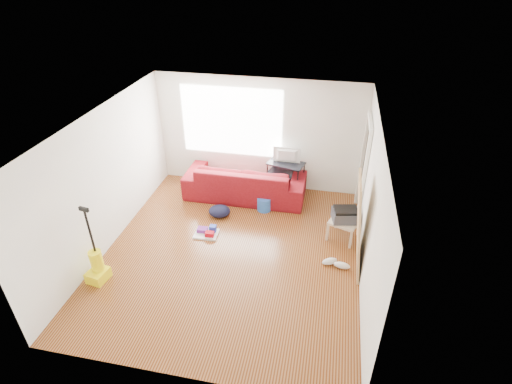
% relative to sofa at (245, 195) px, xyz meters
% --- Properties ---
extents(room, '(4.51, 5.01, 2.51)m').
position_rel_sofa_xyz_m(room, '(0.26, -1.80, 1.25)').
color(room, '#4A1D06').
rests_on(room, ground).
extents(sofa, '(2.60, 1.02, 0.76)m').
position_rel_sofa_xyz_m(sofa, '(0.00, 0.00, 0.00)').
color(sofa, '#5F070D').
rests_on(sofa, ground).
extents(tv_stand, '(0.85, 0.62, 0.77)m').
position_rel_sofa_xyz_m(tv_stand, '(0.84, 0.27, 0.39)').
color(tv_stand, black).
rests_on(tv_stand, ground).
extents(tv, '(0.58, 0.08, 0.34)m').
position_rel_sofa_xyz_m(tv, '(0.84, 0.27, 0.94)').
color(tv, black).
rests_on(tv, tv_stand).
extents(side_table, '(0.63, 0.63, 0.41)m').
position_rel_sofa_xyz_m(side_table, '(2.14, -1.09, 0.34)').
color(side_table, '#C0AD8E').
rests_on(side_table, ground).
extents(printer, '(0.53, 0.45, 0.25)m').
position_rel_sofa_xyz_m(printer, '(2.14, -1.09, 0.53)').
color(printer, '#313137').
rests_on(printer, side_table).
extents(bucket, '(0.33, 0.33, 0.29)m').
position_rel_sofa_xyz_m(bucket, '(0.51, -0.47, 0.00)').
color(bucket, blue).
rests_on(bucket, ground).
extents(toilet_paper, '(0.12, 0.12, 0.11)m').
position_rel_sofa_xyz_m(toilet_paper, '(0.51, -0.43, 0.20)').
color(toilet_paper, silver).
rests_on(toilet_paper, bucket).
extents(cleaning_tray, '(0.46, 0.37, 0.16)m').
position_rel_sofa_xyz_m(cleaning_tray, '(-0.41, -1.52, 0.05)').
color(cleaning_tray, white).
rests_on(cleaning_tray, ground).
extents(backpack, '(0.50, 0.44, 0.24)m').
position_rel_sofa_xyz_m(backpack, '(-0.34, -0.88, 0.00)').
color(backpack, '#141636').
rests_on(backpack, ground).
extents(sneakers, '(0.51, 0.26, 0.12)m').
position_rel_sofa_xyz_m(sneakers, '(2.04, -1.93, 0.06)').
color(sneakers, silver).
rests_on(sneakers, ground).
extents(vacuum, '(0.34, 0.37, 1.39)m').
position_rel_sofa_xyz_m(vacuum, '(-1.81, -3.02, 0.26)').
color(vacuum, '#FCEC0F').
rests_on(vacuum, ground).
extents(door_panel, '(0.22, 0.72, 1.78)m').
position_rel_sofa_xyz_m(door_panel, '(2.32, -1.96, 0.00)').
color(door_panel, '#9E7B46').
rests_on(door_panel, ground).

